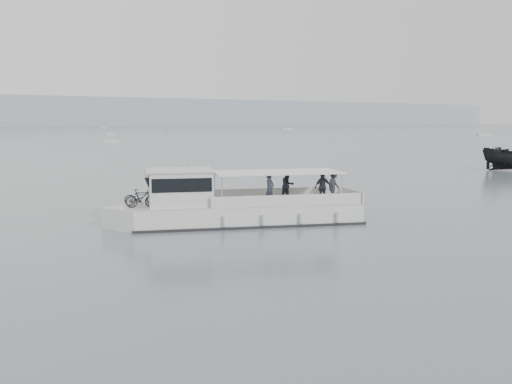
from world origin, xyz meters
TOP-DOWN VIEW (x-y plane):
  - ground at (0.00, 0.00)m, footprint 1400.00×1400.00m
  - tour_boat at (-3.00, 1.75)m, footprint 12.89×6.91m

SIDE VIEW (x-z plane):
  - ground at x=0.00m, z-range 0.00..0.00m
  - tour_boat at x=-3.00m, z-range -1.85..3.65m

